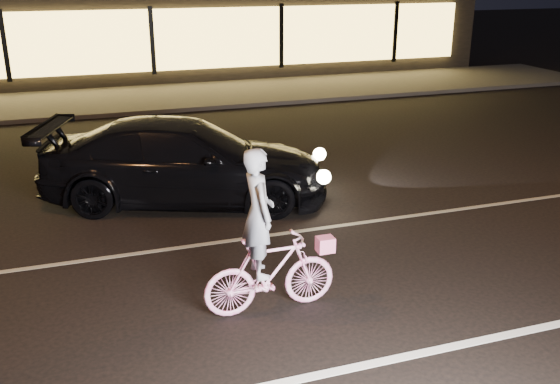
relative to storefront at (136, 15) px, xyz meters
name	(u,v)px	position (x,y,z in m)	size (l,w,h in m)	color
ground	(322,296)	(0.00, -18.97, -2.15)	(90.00, 90.00, 0.00)	black
lane_stripe_near	(376,363)	(0.00, -20.47, -2.14)	(60.00, 0.12, 0.01)	silver
lane_stripe_far	(273,235)	(0.00, -16.97, -2.14)	(60.00, 0.10, 0.01)	gray
sidewalk	(164,97)	(0.00, -5.97, -2.09)	(30.00, 4.00, 0.12)	#383533
storefront	(136,15)	(0.00, 0.00, 0.00)	(25.40, 8.42, 4.20)	black
cyclist	(267,256)	(-0.75, -19.07, -1.42)	(1.63, 0.56, 2.05)	#FB37A0
sedan	(186,161)	(-0.96, -15.01, -1.43)	(5.34, 3.52, 1.44)	black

